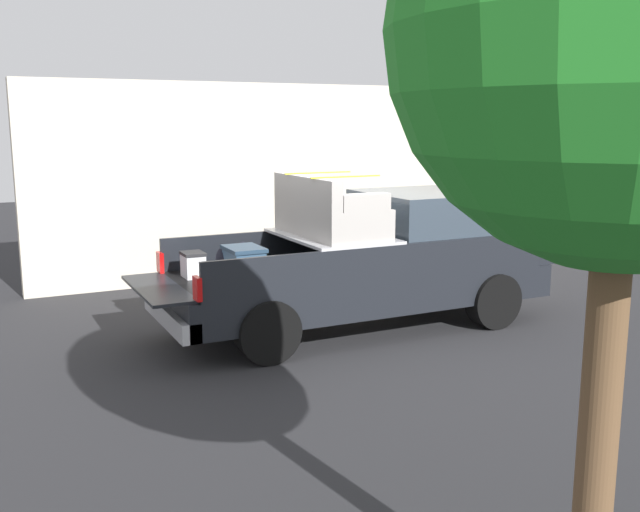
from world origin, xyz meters
name	(u,v)px	position (x,y,z in m)	size (l,w,h in m)	color
ground_plane	(357,327)	(0.00, 0.00, 0.00)	(40.00, 40.00, 0.00)	#262628
pickup_truck	(380,259)	(0.37, 0.00, 0.98)	(6.05, 2.06, 2.23)	black
building_facade	(307,179)	(1.14, 4.10, 1.82)	(10.70, 0.36, 3.64)	beige
tree_background	(629,33)	(-2.05, -6.26, 3.35)	(2.33, 2.33, 4.54)	brown
trash_can	(400,244)	(2.86, 3.36, 0.50)	(0.60, 0.60, 0.98)	#2D2D33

